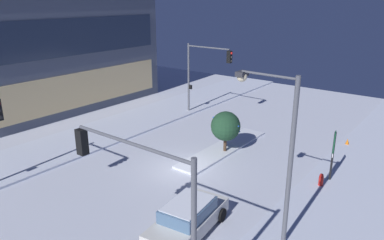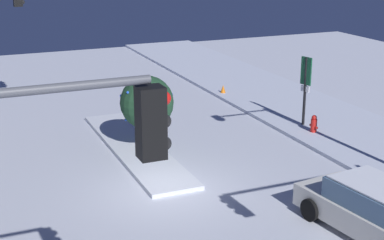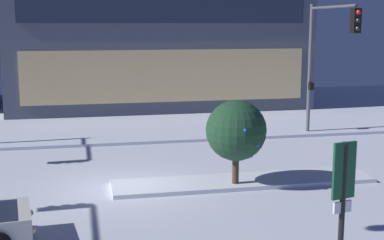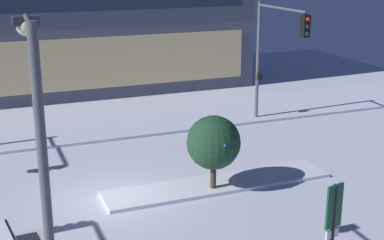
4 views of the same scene
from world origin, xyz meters
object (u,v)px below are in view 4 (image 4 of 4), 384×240
object	(u,v)px
parking_info_sign	(333,225)
decorated_tree_median	(214,143)
traffic_light_corner_far_right	(275,44)
street_lamp_arched	(40,145)

from	to	relation	value
parking_info_sign	decorated_tree_median	distance (m)	7.10
traffic_light_corner_far_right	parking_info_sign	world-z (taller)	traffic_light_corner_far_right
traffic_light_corner_far_right	parking_info_sign	size ratio (longest dim) A/B	2.06
decorated_tree_median	parking_info_sign	bearing A→B (deg)	-88.62
traffic_light_corner_far_right	parking_info_sign	bearing A→B (deg)	-23.85
traffic_light_corner_far_right	decorated_tree_median	world-z (taller)	traffic_light_corner_far_right
parking_info_sign	decorated_tree_median	bearing A→B (deg)	-12.16
traffic_light_corner_far_right	decorated_tree_median	distance (m)	8.95
traffic_light_corner_far_right	parking_info_sign	xyz separation A→B (m)	(-5.86, -13.25, -2.37)
street_lamp_arched	decorated_tree_median	world-z (taller)	street_lamp_arched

